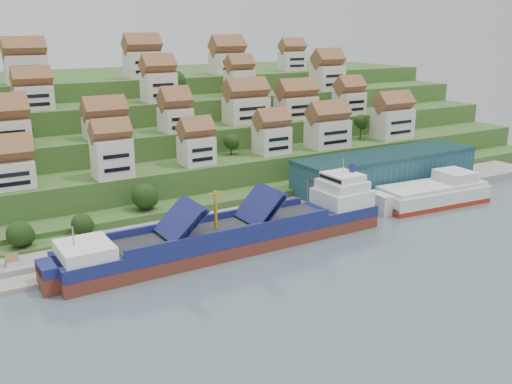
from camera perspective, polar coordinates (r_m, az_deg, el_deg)
ground at (r=133.05m, az=1.35°, el=-5.05°), size 300.00×300.00×0.00m
quay at (r=155.01m, az=4.64°, el=-1.56°), size 180.00×14.00×2.20m
hillside at (r=221.79m, az=-13.17°, el=6.00°), size 260.00×128.00×31.00m
hillside_village at (r=182.31m, az=-7.16°, el=8.57°), size 155.50×63.52×29.10m
hillside_trees at (r=167.81m, az=-9.08°, el=5.75°), size 138.25×62.54×31.40m
warehouse at (r=174.76m, az=12.88°, el=2.20°), size 60.00×15.00×10.00m
flagpole at (r=148.40m, az=5.22°, el=-0.04°), size 1.28×0.16×8.00m
cargo_ship at (r=128.87m, az=-1.60°, el=-4.22°), size 76.90×12.59×17.02m
second_ship at (r=168.06m, az=17.33°, el=-0.21°), size 33.94×14.77×9.60m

